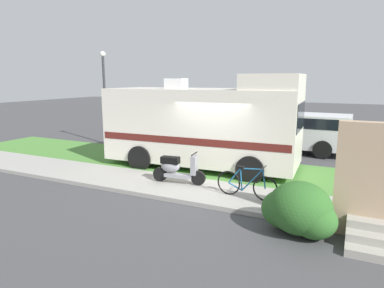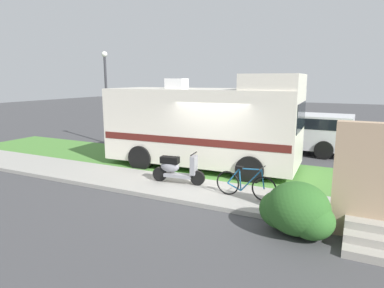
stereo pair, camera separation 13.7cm
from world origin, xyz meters
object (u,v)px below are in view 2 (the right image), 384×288
(bicycle, at_px, (245,184))
(pickup_truck_near, at_px, (303,132))
(street_lamp_post, at_px, (106,89))
(scooter, at_px, (176,168))
(motorhome_rv, at_px, (205,124))

(bicycle, xyz_separation_m, pickup_truck_near, (0.39, 7.15, 0.43))
(street_lamp_post, bearing_deg, bicycle, -29.39)
(scooter, bearing_deg, bicycle, -8.83)
(pickup_truck_near, xyz_separation_m, street_lamp_post, (-9.11, -2.24, 1.81))
(motorhome_rv, xyz_separation_m, pickup_truck_near, (2.79, 4.38, -0.69))
(scooter, xyz_separation_m, street_lamp_post, (-6.44, 4.56, 2.16))
(motorhome_rv, xyz_separation_m, street_lamp_post, (-6.31, 2.14, 1.12))
(bicycle, bearing_deg, street_lamp_post, 150.61)
(motorhome_rv, distance_m, bicycle, 3.84)
(pickup_truck_near, distance_m, street_lamp_post, 9.55)
(bicycle, xyz_separation_m, street_lamp_post, (-8.72, 4.91, 2.24))
(bicycle, bearing_deg, motorhome_rv, 131.04)
(bicycle, distance_m, pickup_truck_near, 7.17)
(pickup_truck_near, bearing_deg, street_lamp_post, -166.20)
(street_lamp_post, bearing_deg, scooter, -35.28)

